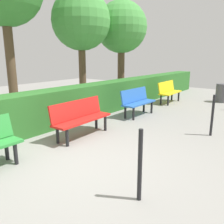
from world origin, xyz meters
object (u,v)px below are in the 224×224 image
object	(u,v)px
bench_red	(81,116)
tree_near	(121,28)
bench_yellow	(169,91)
tree_mid	(81,21)
trash_bin	(222,93)
bench_blue	(137,101)

from	to	relation	value
bench_red	tree_near	size ratio (longest dim) A/B	0.39
bench_yellow	bench_red	xyz separation A→B (m)	(5.11, 0.10, 0.00)
tree_mid	trash_bin	size ratio (longest dim) A/B	5.68
bench_blue	bench_red	distance (m)	2.52
bench_blue	tree_near	distance (m)	4.48
bench_yellow	bench_blue	distance (m)	2.59
bench_blue	tree_near	xyz separation A→B (m)	(-2.63, -2.54, 2.59)
tree_near	tree_mid	world-z (taller)	tree_mid
tree_near	bench_blue	bearing A→B (deg)	43.94
bench_yellow	bench_blue	xyz separation A→B (m)	(2.59, 0.11, -0.00)
tree_near	tree_mid	xyz separation A→B (m)	(2.24, -0.27, 0.07)
bench_blue	trash_bin	bearing A→B (deg)	159.18
bench_yellow	tree_near	size ratio (longest dim) A/B	0.34
bench_yellow	tree_mid	xyz separation A→B (m)	(2.19, -2.70, 2.66)
tree_mid	bench_yellow	bearing A→B (deg)	129.07
bench_blue	bench_red	xyz separation A→B (m)	(2.52, -0.01, 0.01)
bench_blue	trash_bin	distance (m)	4.34
tree_near	tree_mid	bearing A→B (deg)	-6.83
bench_yellow	trash_bin	bearing A→B (deg)	129.00
tree_near	bench_yellow	bearing A→B (deg)	88.85
bench_yellow	tree_near	xyz separation A→B (m)	(-0.05, -2.43, 2.59)
bench_yellow	tree_mid	size ratio (longest dim) A/B	0.33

